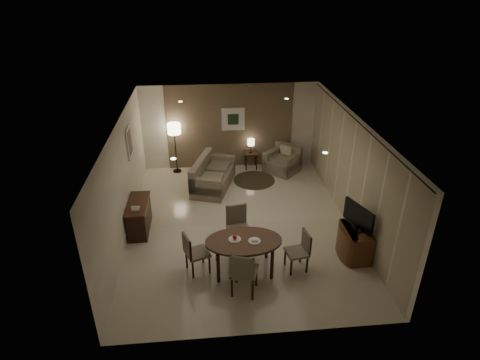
{
  "coord_description": "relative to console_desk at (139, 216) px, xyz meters",
  "views": [
    {
      "loc": [
        -0.84,
        -8.46,
        5.66
      ],
      "look_at": [
        0.0,
        0.2,
        1.15
      ],
      "focal_mm": 30.0,
      "sensor_mm": 36.0,
      "label": 1
    }
  ],
  "objects": [
    {
      "name": "plate_a",
      "position": [
        2.2,
        -1.69,
        0.38
      ],
      "size": [
        0.26,
        0.26,
        0.02
      ],
      "primitive_type": "cylinder",
      "color": "white",
      "rests_on": "dining_table"
    },
    {
      "name": "tv_cabinet",
      "position": [
        4.89,
        -1.5,
        -0.03
      ],
      "size": [
        0.48,
        0.9,
        0.7
      ],
      "primitive_type": null,
      "color": "#5A2D1B",
      "rests_on": "floor"
    },
    {
      "name": "table_lamp",
      "position": [
        3.13,
        3.25,
        0.42
      ],
      "size": [
        0.22,
        0.22,
        0.5
      ],
      "primitive_type": null,
      "color": "#FFEAC1",
      "rests_on": "side_table"
    },
    {
      "name": "downlight_fl",
      "position": [
        1.09,
        1.8,
        2.31
      ],
      "size": [
        0.1,
        0.1,
        0.01
      ],
      "primitive_type": "cylinder",
      "color": "white",
      "rests_on": "ceiling"
    },
    {
      "name": "art_left_frame",
      "position": [
        -0.23,
        1.2,
        1.48
      ],
      "size": [
        0.03,
        0.6,
        0.8
      ],
      "primitive_type": "cube",
      "color": "silver",
      "rests_on": "wall_left"
    },
    {
      "name": "flat_tv",
      "position": [
        4.87,
        -1.5,
        0.65
      ],
      "size": [
        0.36,
        0.85,
        0.6
      ],
      "primitive_type": null,
      "rotation": [
        0.0,
        0.0,
        0.35
      ],
      "color": "black",
      "rests_on": "tv_cabinet"
    },
    {
      "name": "plate_b",
      "position": [
        2.6,
        -1.79,
        0.38
      ],
      "size": [
        0.26,
        0.26,
        0.02
      ],
      "primitive_type": "cylinder",
      "color": "white",
      "rests_on": "dining_table"
    },
    {
      "name": "art_back_canvas",
      "position": [
        2.59,
        3.44,
        1.23
      ],
      "size": [
        0.34,
        0.01,
        0.34
      ],
      "primitive_type": "cube",
      "color": "black",
      "rests_on": "wall_back"
    },
    {
      "name": "art_left_canvas",
      "position": [
        -0.21,
        1.2,
        1.48
      ],
      "size": [
        0.01,
        0.46,
        0.64
      ],
      "primitive_type": "cube",
      "color": "gray",
      "rests_on": "wall_left"
    },
    {
      "name": "chair_near",
      "position": [
        2.32,
        -2.4,
        0.13
      ],
      "size": [
        0.62,
        0.62,
        1.02
      ],
      "primitive_type": null,
      "rotation": [
        0.0,
        0.0,
        2.84
      ],
      "color": "gray",
      "rests_on": "floor"
    },
    {
      "name": "downlight_fr",
      "position": [
        3.89,
        1.8,
        2.31
      ],
      "size": [
        0.1,
        0.1,
        0.01
      ],
      "primitive_type": "cylinder",
      "color": "white",
      "rests_on": "ceiling"
    },
    {
      "name": "console_desk",
      "position": [
        0.0,
        0.0,
        0.0
      ],
      "size": [
        0.48,
        1.2,
        0.75
      ],
      "primitive_type": null,
      "color": "#472516",
      "rests_on": "floor"
    },
    {
      "name": "curtain_rod",
      "position": [
        5.17,
        0.0,
        2.27
      ],
      "size": [
        0.03,
        6.8,
        0.03
      ],
      "primitive_type": "cylinder",
      "rotation": [
        1.57,
        0.0,
        0.0
      ],
      "color": "black",
      "rests_on": "wall_right"
    },
    {
      "name": "fruit_apple",
      "position": [
        2.2,
        -1.69,
        0.43
      ],
      "size": [
        0.09,
        0.09,
        0.09
      ],
      "primitive_type": "sphere",
      "color": "#AD1613",
      "rests_on": "plate_a"
    },
    {
      "name": "room_shell",
      "position": [
        2.49,
        0.4,
        0.98
      ],
      "size": [
        5.5,
        7.0,
        2.7
      ],
      "color": "beige",
      "rests_on": "ground"
    },
    {
      "name": "sofa",
      "position": [
        1.88,
        2.06,
        0.06
      ],
      "size": [
        2.02,
        1.43,
        0.86
      ],
      "primitive_type": null,
      "rotation": [
        0.0,
        0.0,
        1.26
      ],
      "color": "gray",
      "rests_on": "floor"
    },
    {
      "name": "chair_left",
      "position": [
        1.41,
        -1.68,
        0.09
      ],
      "size": [
        0.59,
        0.59,
        0.93
      ],
      "primitive_type": null,
      "rotation": [
        0.0,
        0.0,
        1.95
      ],
      "color": "gray",
      "rests_on": "floor"
    },
    {
      "name": "downlight_nl",
      "position": [
        1.09,
        -1.8,
        2.31
      ],
      "size": [
        0.1,
        0.1,
        0.01
      ],
      "primitive_type": "cylinder",
      "color": "white",
      "rests_on": "ceiling"
    },
    {
      "name": "art_back_frame",
      "position": [
        2.59,
        3.46,
        1.23
      ],
      "size": [
        0.72,
        0.03,
        0.72
      ],
      "primitive_type": "cube",
      "color": "silver",
      "rests_on": "wall_back"
    },
    {
      "name": "side_table",
      "position": [
        3.13,
        3.24,
        -0.1
      ],
      "size": [
        0.43,
        0.43,
        0.54
      ],
      "primitive_type": null,
      "color": "black",
      "rests_on": "floor"
    },
    {
      "name": "round_rug",
      "position": [
        3.13,
        2.35,
        -0.37
      ],
      "size": [
        1.27,
        1.27,
        0.01
      ],
      "primitive_type": "cylinder",
      "color": "#423825",
      "rests_on": "floor"
    },
    {
      "name": "telephone",
      "position": [
        0.0,
        -0.3,
        0.43
      ],
      "size": [
        0.2,
        0.14,
        0.09
      ],
      "primitive_type": null,
      "color": "white",
      "rests_on": "console_desk"
    },
    {
      "name": "curtain_wall",
      "position": [
        5.17,
        0.0,
        0.95
      ],
      "size": [
        0.08,
        6.7,
        2.58
      ],
      "primitive_type": null,
      "color": "beige",
      "rests_on": "wall_right"
    },
    {
      "name": "floor_lamp",
      "position": [
        0.76,
        3.2,
        0.42
      ],
      "size": [
        0.4,
        0.4,
        1.6
      ],
      "primitive_type": null,
      "color": "#FFE5B7",
      "rests_on": "floor"
    },
    {
      "name": "chair_right",
      "position": [
        3.49,
        -1.83,
        0.07
      ],
      "size": [
        0.5,
        0.5,
        0.89
      ],
      "primitive_type": null,
      "rotation": [
        0.0,
        0.0,
        -1.4
      ],
      "color": "gray",
      "rests_on": "floor"
    },
    {
      "name": "dining_table",
      "position": [
        2.38,
        -1.74,
        -0.0
      ],
      "size": [
        1.6,
        1.0,
        0.75
      ],
      "primitive_type": null,
      "color": "#472516",
      "rests_on": "floor"
    },
    {
      "name": "taupe_accent",
      "position": [
        2.49,
        3.48,
        0.98
      ],
      "size": [
        3.96,
        0.03,
        2.7
      ],
      "primitive_type": "cube",
      "color": "brown",
      "rests_on": "wall_back"
    },
    {
      "name": "armchair",
      "position": [
        4.09,
        2.88,
        0.04
      ],
      "size": [
        1.29,
        1.29,
        0.83
      ],
      "primitive_type": null,
      "rotation": [
        0.0,
        0.0,
        -0.78
      ],
      "color": "gray",
      "rests_on": "floor"
    },
    {
      "name": "chair_far",
      "position": [
        2.35,
        -0.98,
        0.14
      ],
      "size": [
        0.56,
        0.56,
        1.02
      ],
      "primitive_type": null,
      "rotation": [
        0.0,
        0.0,
        0.15
      ],
      "color": "gray",
      "rests_on": "floor"
    },
    {
      "name": "downlight_nr",
      "position": [
        3.89,
        -1.8,
        2.31
      ],
      "size": [
        0.1,
        0.1,
        0.01
      ],
      "primitive_type": "cylinder",
      "color": "white",
      "rests_on": "ceiling"
    },
    {
      "name": "napkin",
      "position": [
        2.6,
        -1.79,
        0.4
      ],
      "size": [
        0.12,
        0.08,
        0.03
      ],
      "primitive_type": "cube",
      "color": "white",
      "rests_on": "plate_b"
    }
  ]
}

